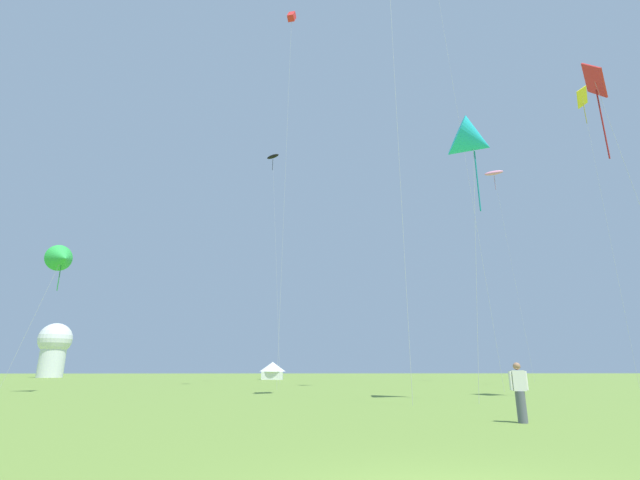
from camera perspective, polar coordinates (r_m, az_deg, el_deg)
kite_red_diamond at (r=33.05m, az=31.58°, el=16.36°), size 1.88×2.93×19.63m
kite_green_delta at (r=37.42m, az=-29.90°, el=-2.02°), size 3.75×2.71×10.36m
kite_yellow_diamond at (r=56.74m, az=30.39°, el=14.98°), size 2.15×2.19×30.44m
kite_cyan_delta at (r=27.43m, az=18.88°, el=11.75°), size 2.98×2.60×15.44m
kite_red_box at (r=52.90m, az=-3.63°, el=26.23°), size 1.03×2.09×38.19m
kite_black_parafoil at (r=62.33m, az=-6.00°, el=10.36°), size 2.82×3.39×29.74m
kite_pink_parafoil at (r=68.27m, az=21.20°, el=7.88°), size 2.69×3.00×28.59m
person_spectator at (r=15.45m, az=24.02°, el=-17.31°), size 0.57×0.28×1.73m
festival_tent_center at (r=75.73m, az=-6.05°, el=-16.07°), size 4.20×4.20×2.73m
observatory_dome at (r=108.82m, az=-30.68°, el=-11.59°), size 6.40×6.40×10.80m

